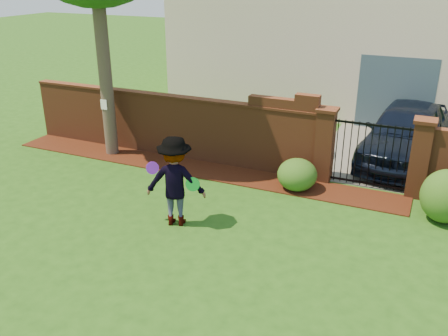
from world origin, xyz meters
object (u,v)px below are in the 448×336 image
at_px(man, 175,182).
at_px(frisbee_purple, 152,168).
at_px(car, 404,136).
at_px(frisbee_green, 193,184).

height_order(man, frisbee_purple, man).
height_order(car, man, man).
bearing_deg(frisbee_green, frisbee_purple, -158.04).
bearing_deg(car, man, -119.60).
bearing_deg(frisbee_purple, frisbee_green, 21.96).
bearing_deg(car, frisbee_purple, -120.36).
xyz_separation_m(car, frisbee_green, (-3.54, -5.44, 0.17)).
height_order(man, frisbee_green, man).
distance_m(frisbee_purple, frisbee_green, 0.86).
bearing_deg(frisbee_green, car, 56.93).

